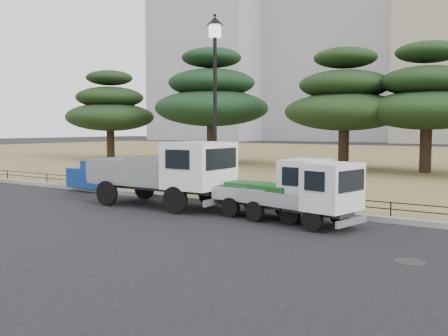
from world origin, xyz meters
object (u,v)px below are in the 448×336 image
Objects in this scene: truck_kei_rear at (306,193)px; street_lamp at (215,77)px; truck_large at (167,171)px; tarp_pile at (91,176)px; truck_kei_front at (280,189)px.

truck_kei_rear is 0.56× the size of street_lamp.
truck_large is 2.87× the size of tarp_pile.
truck_large is 5.62m from tarp_pile.
street_lamp is at bearing 1.05° from tarp_pile.
truck_large is 0.80× the size of street_lamp.
tarp_pile is at bearing -178.95° from street_lamp.
truck_kei_front is 1.89× the size of tarp_pile.
truck_kei_front is 0.95× the size of truck_kei_rear.
truck_kei_front is at bearing 1.50° from truck_large.
truck_kei_front is 9.49m from tarp_pile.
truck_large is at bearing -15.48° from tarp_pile.
truck_kei_rear is at bearing -9.52° from tarp_pile.
street_lamp reaches higher than truck_kei_rear.
street_lamp is at bearing 167.11° from truck_kei_rear.
tarp_pile is (-6.17, -0.11, -3.69)m from street_lamp.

